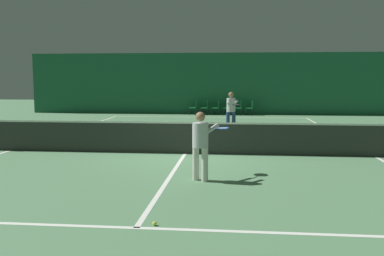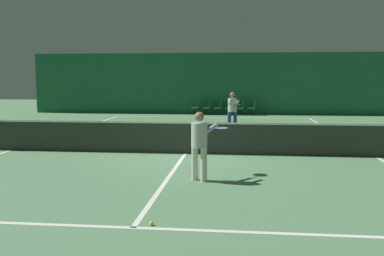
{
  "view_description": "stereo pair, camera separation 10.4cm",
  "coord_description": "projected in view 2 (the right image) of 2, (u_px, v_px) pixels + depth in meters",
  "views": [
    {
      "loc": [
        1.46,
        -12.51,
        2.25
      ],
      "look_at": [
        0.29,
        -0.83,
        0.87
      ],
      "focal_mm": 40.0,
      "sensor_mm": 36.0,
      "label": 1
    },
    {
      "loc": [
        1.56,
        -12.5,
        2.25
      ],
      "look_at": [
        0.29,
        -0.83,
        0.87
      ],
      "focal_mm": 40.0,
      "sensor_mm": 36.0,
      "label": 2
    }
  ],
  "objects": [
    {
      "name": "ground_plane",
      "position": [
        185.0,
        154.0,
        12.77
      ],
      "size": [
        60.0,
        60.0,
        0.0
      ],
      "primitive_type": "plane",
      "color": "#56845B"
    },
    {
      "name": "backdrop_curtain",
      "position": [
        213.0,
        84.0,
        26.47
      ],
      "size": [
        23.0,
        0.12,
        3.79
      ],
      "color": "#1E5B3D",
      "rests_on": "ground"
    },
    {
      "name": "court_line_baseline_far",
      "position": [
        211.0,
        117.0,
        24.52
      ],
      "size": [
        11.0,
        0.1,
        0.0
      ],
      "color": "white",
      "rests_on": "ground"
    },
    {
      "name": "court_line_service_far",
      "position": [
        203.0,
        128.0,
        19.09
      ],
      "size": [
        8.25,
        0.1,
        0.0
      ],
      "color": "white",
      "rests_on": "ground"
    },
    {
      "name": "court_line_service_near",
      "position": [
        133.0,
        228.0,
        6.45
      ],
      "size": [
        8.25,
        0.1,
        0.0
      ],
      "color": "white",
      "rests_on": "ground"
    },
    {
      "name": "court_line_sideline_left",
      "position": [
        11.0,
        150.0,
        13.36
      ],
      "size": [
        0.1,
        23.8,
        0.0
      ],
      "color": "white",
      "rests_on": "ground"
    },
    {
      "name": "court_line_sideline_right",
      "position": [
        377.0,
        157.0,
        12.18
      ],
      "size": [
        0.1,
        23.8,
        0.0
      ],
      "color": "white",
      "rests_on": "ground"
    },
    {
      "name": "court_line_centre",
      "position": [
        185.0,
        154.0,
        12.77
      ],
      "size": [
        0.1,
        12.8,
        0.0
      ],
      "color": "white",
      "rests_on": "ground"
    },
    {
      "name": "tennis_net",
      "position": [
        185.0,
        137.0,
        12.71
      ],
      "size": [
        12.0,
        0.1,
        1.07
      ],
      "color": "#2D332D",
      "rests_on": "ground"
    },
    {
      "name": "player_near",
      "position": [
        200.0,
        141.0,
        9.34
      ],
      "size": [
        0.92,
        1.29,
        1.52
      ],
      "rotation": [
        0.0,
        0.0,
        1.07
      ],
      "color": "beige",
      "rests_on": "ground"
    },
    {
      "name": "player_far",
      "position": [
        233.0,
        108.0,
        18.24
      ],
      "size": [
        0.64,
        1.38,
        1.65
      ],
      "rotation": [
        0.0,
        0.0,
        -1.35
      ],
      "color": "navy",
      "rests_on": "ground"
    },
    {
      "name": "courtside_chair_0",
      "position": [
        196.0,
        107.0,
        26.2
      ],
      "size": [
        0.44,
        0.44,
        0.84
      ],
      "rotation": [
        0.0,
        0.0,
        -1.57
      ],
      "color": "#2D2D2D",
      "rests_on": "ground"
    },
    {
      "name": "courtside_chair_1",
      "position": [
        207.0,
        107.0,
        26.12
      ],
      "size": [
        0.44,
        0.44,
        0.84
      ],
      "rotation": [
        0.0,
        0.0,
        -1.57
      ],
      "color": "#2D2D2D",
      "rests_on": "ground"
    },
    {
      "name": "courtside_chair_2",
      "position": [
        218.0,
        107.0,
        26.05
      ],
      "size": [
        0.44,
        0.44,
        0.84
      ],
      "rotation": [
        0.0,
        0.0,
        -1.57
      ],
      "color": "#2D2D2D",
      "rests_on": "ground"
    },
    {
      "name": "courtside_chair_3",
      "position": [
        230.0,
        107.0,
        25.98
      ],
      "size": [
        0.44,
        0.44,
        0.84
      ],
      "rotation": [
        0.0,
        0.0,
        -1.57
      ],
      "color": "#2D2D2D",
      "rests_on": "ground"
    },
    {
      "name": "courtside_chair_4",
      "position": [
        241.0,
        107.0,
        25.9
      ],
      "size": [
        0.44,
        0.44,
        0.84
      ],
      "rotation": [
        0.0,
        0.0,
        -1.57
      ],
      "color": "#2D2D2D",
      "rests_on": "ground"
    },
    {
      "name": "courtside_chair_5",
      "position": [
        252.0,
        107.0,
        25.83
      ],
      "size": [
        0.44,
        0.44,
        0.84
      ],
      "rotation": [
        0.0,
        0.0,
        -1.57
      ],
      "color": "#2D2D2D",
      "rests_on": "ground"
    },
    {
      "name": "tennis_ball",
      "position": [
        151.0,
        223.0,
        6.55
      ],
      "size": [
        0.07,
        0.07,
        0.07
      ],
      "color": "#D1DB33",
      "rests_on": "ground"
    }
  ]
}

